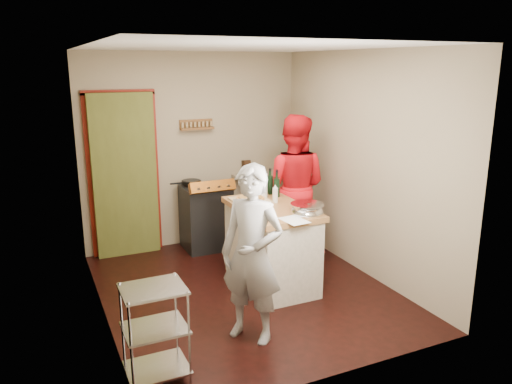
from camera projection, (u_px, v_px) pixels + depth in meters
floor at (245, 290)px, 5.55m from camera, size 3.50×3.50×0.00m
back_wall at (146, 166)px, 6.58m from camera, size 3.00×0.44×2.60m
left_wall at (96, 190)px, 4.62m from camera, size 0.04×3.50×2.60m
right_wall at (362, 164)px, 5.84m from camera, size 0.04×3.50×2.60m
ceiling at (243, 46)px, 4.90m from camera, size 3.00×3.50×0.02m
stove at (206, 216)px, 6.71m from camera, size 0.60×0.63×1.00m
wire_shelving at (155, 329)px, 3.87m from camera, size 0.48×0.40×0.80m
island at (272, 243)px, 5.60m from camera, size 0.74×1.33×1.23m
person_stripe at (252, 255)px, 4.39m from camera, size 0.67×0.70×1.62m
person_red at (293, 186)px, 6.39m from camera, size 1.13×1.10×1.83m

